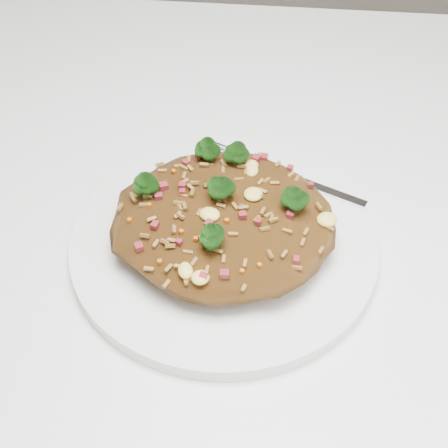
{
  "coord_description": "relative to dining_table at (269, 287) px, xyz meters",
  "views": [
    {
      "loc": [
        -0.01,
        -0.38,
        1.15
      ],
      "look_at": [
        -0.04,
        -0.03,
        0.78
      ],
      "focal_mm": 50.0,
      "sensor_mm": 36.0,
      "label": 1
    }
  ],
  "objects": [
    {
      "name": "fried_rice",
      "position": [
        -0.04,
        -0.03,
        0.13
      ],
      "size": [
        0.18,
        0.17,
        0.06
      ],
      "color": "brown",
      "rests_on": "plate"
    },
    {
      "name": "dining_table",
      "position": [
        0.0,
        0.0,
        0.0
      ],
      "size": [
        1.2,
        0.8,
        0.75
      ],
      "color": "white",
      "rests_on": "ground"
    },
    {
      "name": "fork",
      "position": [
        0.01,
        0.05,
        0.11
      ],
      "size": [
        0.15,
        0.08,
        0.0
      ],
      "rotation": [
        0.0,
        0.0,
        -0.42
      ],
      "color": "silver",
      "rests_on": "plate"
    },
    {
      "name": "plate",
      "position": [
        -0.04,
        -0.03,
        0.1
      ],
      "size": [
        0.26,
        0.26,
        0.01
      ],
      "primitive_type": "cylinder",
      "color": "white",
      "rests_on": "dining_table"
    }
  ]
}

